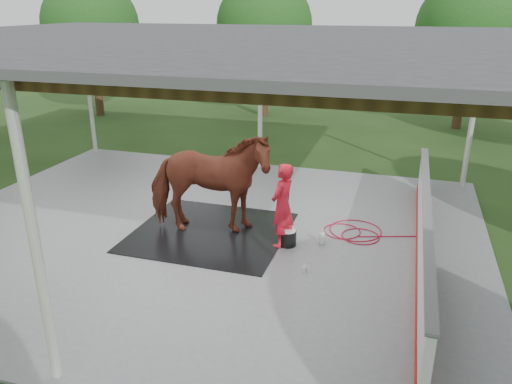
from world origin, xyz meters
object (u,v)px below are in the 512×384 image
(horse, at_px, (209,183))
(handler, at_px, (282,206))
(dasher_board, at_px, (423,235))
(wash_bucket, at_px, (287,237))

(horse, xyz_separation_m, handler, (1.61, -0.13, -0.26))
(dasher_board, bearing_deg, handler, -176.89)
(handler, bearing_deg, horse, -77.62)
(dasher_board, distance_m, handler, 2.72)
(dasher_board, bearing_deg, wash_bucket, -177.50)
(horse, relative_size, handler, 1.51)
(handler, bearing_deg, wash_bucket, 123.98)
(dasher_board, height_order, horse, horse)
(wash_bucket, bearing_deg, dasher_board, 2.50)
(dasher_board, distance_m, horse, 4.35)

